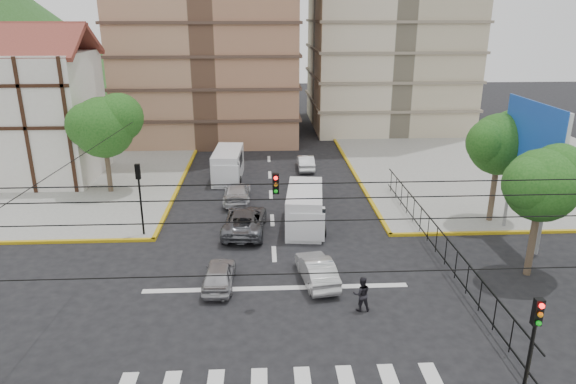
{
  "coord_description": "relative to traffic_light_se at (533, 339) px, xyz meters",
  "views": [
    {
      "loc": [
        -0.51,
        -21.02,
        12.71
      ],
      "look_at": [
        0.73,
        4.05,
        4.0
      ],
      "focal_mm": 32.0,
      "sensor_mm": 36.0,
      "label": 1
    }
  ],
  "objects": [
    {
      "name": "park_fence",
      "position": [
        1.2,
        12.3,
        -3.11
      ],
      "size": [
        0.1,
        22.5,
        1.66
      ],
      "primitive_type": null,
      "color": "black",
      "rests_on": "ground"
    },
    {
      "name": "stop_line",
      "position": [
        -7.8,
        9.0,
        -3.11
      ],
      "size": [
        13.0,
        0.4,
        0.01
      ],
      "primitive_type": "cube",
      "color": "silver",
      "rests_on": "ground"
    },
    {
      "name": "car_silver_front_left",
      "position": [
        -10.58,
        9.4,
        -2.49
      ],
      "size": [
        1.61,
        3.71,
        1.25
      ],
      "primitive_type": "imported",
      "rotation": [
        0.0,
        0.0,
        3.1
      ],
      "color": "#ADADB1",
      "rests_on": "ground"
    },
    {
      "name": "traffic_light_hanging",
      "position": [
        -7.8,
        5.76,
        2.79
      ],
      "size": [
        18.0,
        9.12,
        0.92
      ],
      "color": "black",
      "rests_on": "ground"
    },
    {
      "name": "tree_park_c",
      "position": [
        6.29,
        16.81,
        2.22
      ],
      "size": [
        4.65,
        3.8,
        7.25
      ],
      "color": "#473828",
      "rests_on": "ground"
    },
    {
      "name": "car_silver_rear_left",
      "position": [
        -10.24,
        21.5,
        -2.44
      ],
      "size": [
        1.9,
        4.62,
        1.34
      ],
      "primitive_type": "imported",
      "rotation": [
        0.0,
        0.0,
        3.15
      ],
      "color": "silver",
      "rests_on": "ground"
    },
    {
      "name": "car_darkgrey_mid_right",
      "position": [
        -5.33,
        22.83,
        -2.4
      ],
      "size": [
        2.36,
        4.4,
        1.42
      ],
      "primitive_type": "imported",
      "rotation": [
        0.0,
        0.0,
        3.31
      ],
      "color": "#252528",
      "rests_on": "ground"
    },
    {
      "name": "tree_tudor",
      "position": [
        -19.7,
        23.81,
        2.11
      ],
      "size": [
        5.39,
        4.4,
        7.43
      ],
      "color": "#473828",
      "rests_on": "ground"
    },
    {
      "name": "traffic_light_nw",
      "position": [
        -15.6,
        15.6,
        0.0
      ],
      "size": [
        0.28,
        0.22,
        4.4
      ],
      "color": "black",
      "rests_on": "ground"
    },
    {
      "name": "tudor_building",
      "position": [
        -26.8,
        27.8,
        2.14
      ],
      "size": [
        10.8,
        8.05,
        12.23
      ],
      "color": "silver",
      "rests_on": "ground"
    },
    {
      "name": "car_white_front_right",
      "position": [
        -5.75,
        9.57,
        -2.45
      ],
      "size": [
        2.03,
        4.2,
        1.33
      ],
      "primitive_type": "imported",
      "rotation": [
        0.0,
        0.0,
        3.3
      ],
      "color": "silver",
      "rests_on": "ground"
    },
    {
      "name": "van_right_lane",
      "position": [
        -5.78,
        16.39,
        -1.92
      ],
      "size": [
        2.7,
        5.65,
        2.45
      ],
      "rotation": [
        0.0,
        0.0,
        -0.11
      ],
      "color": "silver",
      "rests_on": "ground"
    },
    {
      "name": "car_white_rear_right",
      "position": [
        -4.68,
        29.29,
        -2.48
      ],
      "size": [
        1.33,
        3.81,
        1.26
      ],
      "primitive_type": "imported",
      "rotation": [
        0.0,
        0.0,
        3.14
      ],
      "color": "white",
      "rests_on": "ground"
    },
    {
      "name": "sidewalk_ne",
      "position": [
        12.2,
        27.8,
        -3.04
      ],
      "size": [
        26.0,
        26.0,
        0.15
      ],
      "primitive_type": "cube",
      "color": "gray",
      "rests_on": "ground"
    },
    {
      "name": "pedestrian_crosswalk",
      "position": [
        -4.0,
        6.85,
        -2.29
      ],
      "size": [
        0.82,
        0.65,
        1.65
      ],
      "primitive_type": "imported",
      "rotation": [
        0.0,
        0.0,
        3.17
      ],
      "color": "black",
      "rests_on": "ground"
    },
    {
      "name": "sidewalk_nw",
      "position": [
        -27.8,
        27.8,
        -3.04
      ],
      "size": [
        26.0,
        26.0,
        0.15
      ],
      "primitive_type": "cube",
      "color": "gray",
      "rests_on": "ground"
    },
    {
      "name": "traffic_light_se",
      "position": [
        0.0,
        0.0,
        0.0
      ],
      "size": [
        0.28,
        0.22,
        4.4
      ],
      "color": "black",
      "rests_on": "ground"
    },
    {
      "name": "ground",
      "position": [
        -7.8,
        7.8,
        -3.11
      ],
      "size": [
        160.0,
        160.0,
        0.0
      ],
      "primitive_type": "plane",
      "color": "black",
      "rests_on": "ground"
    },
    {
      "name": "car_grey_mid_left",
      "position": [
        -9.52,
        16.05,
        -2.38
      ],
      "size": [
        2.8,
        5.44,
        1.47
      ],
      "primitive_type": "imported",
      "rotation": [
        0.0,
        0.0,
        3.07
      ],
      "color": "#585960",
      "rests_on": "ground"
    },
    {
      "name": "van_left_lane",
      "position": [
        -11.18,
        26.62,
        -1.94
      ],
      "size": [
        2.37,
        5.45,
        2.41
      ],
      "rotation": [
        0.0,
        0.0,
        -0.05
      ],
      "color": "silver",
      "rests_on": "ground"
    },
    {
      "name": "tree_park_a",
      "position": [
        5.28,
        9.81,
        1.9
      ],
      "size": [
        4.41,
        3.6,
        6.83
      ],
      "color": "#473828",
      "rests_on": "ground"
    },
    {
      "name": "billboard",
      "position": [
        6.65,
        13.8,
        2.89
      ],
      "size": [
        0.36,
        6.2,
        8.1
      ],
      "color": "slate",
      "rests_on": "ground"
    }
  ]
}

